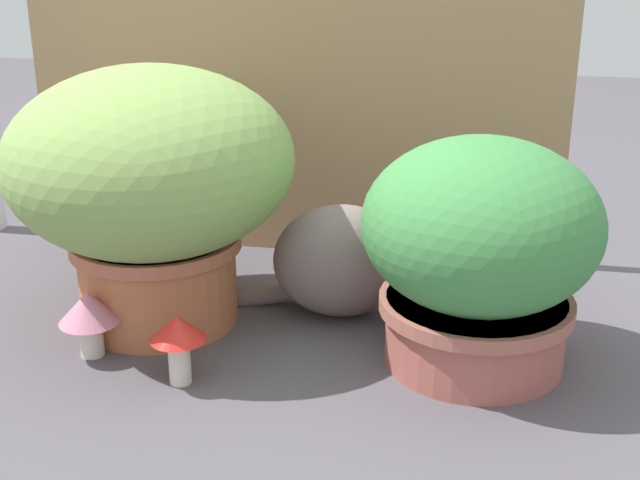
% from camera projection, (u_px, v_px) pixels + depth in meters
% --- Properties ---
extents(ground_plane, '(6.00, 6.00, 0.00)m').
position_uv_depth(ground_plane, '(260.00, 341.00, 1.56)').
color(ground_plane, '#534E56').
extents(cardboard_backdrop, '(1.19, 0.03, 0.71)m').
position_uv_depth(cardboard_backdrop, '(292.00, 97.00, 1.88)').
color(cardboard_backdrop, tan).
rests_on(cardboard_backdrop, ground).
extents(grass_planter, '(0.52, 0.52, 0.48)m').
position_uv_depth(grass_planter, '(151.00, 179.00, 1.55)').
color(grass_planter, '#BC6843').
rests_on(grass_planter, ground).
extents(leafy_planter, '(0.40, 0.40, 0.39)m').
position_uv_depth(leafy_planter, '(480.00, 250.00, 1.41)').
color(leafy_planter, '#AC5A50').
rests_on(leafy_planter, ground).
extents(cat, '(0.39, 0.21, 0.32)m').
position_uv_depth(cat, '(350.00, 255.00, 1.63)').
color(cat, slate).
rests_on(cat, ground).
extents(mushroom_ornament_pink, '(0.11, 0.11, 0.12)m').
position_uv_depth(mushroom_ornament_pink, '(89.00, 312.00, 1.48)').
color(mushroom_ornament_pink, silver).
rests_on(mushroom_ornament_pink, ground).
extents(mushroom_ornament_red, '(0.09, 0.09, 0.12)m').
position_uv_depth(mushroom_ornament_red, '(178.00, 336.00, 1.39)').
color(mushroom_ornament_red, silver).
rests_on(mushroom_ornament_red, ground).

